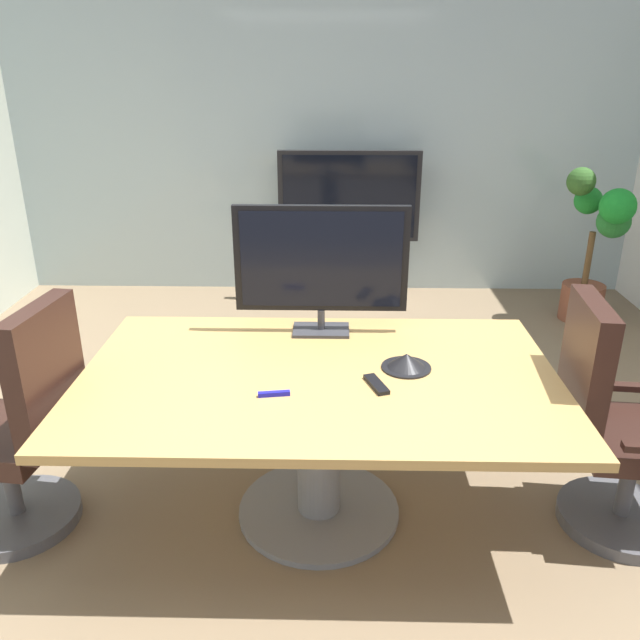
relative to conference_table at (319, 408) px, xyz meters
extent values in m
plane|color=#7A664C|center=(-0.02, 0.07, -0.57)|extent=(7.46, 7.46, 0.00)
cube|color=#9EB2B7|center=(-0.02, 3.30, 0.92)|extent=(5.57, 0.10, 2.98)
cube|color=#B2894C|center=(0.00, 0.00, 0.15)|extent=(2.07, 1.29, 0.04)
cylinder|color=slate|center=(0.00, 0.00, -0.22)|extent=(0.20, 0.20, 0.70)
cylinder|color=slate|center=(0.00, 0.00, -0.56)|extent=(0.76, 0.76, 0.03)
cylinder|color=#4C4C51|center=(-1.40, -0.10, -0.54)|extent=(0.56, 0.56, 0.06)
cylinder|color=#4C4C51|center=(-1.40, -0.10, -0.33)|extent=(0.07, 0.07, 0.36)
cube|color=black|center=(-1.40, -0.10, -0.11)|extent=(0.53, 0.53, 0.10)
cube|color=black|center=(-1.13, -0.13, 0.22)|extent=(0.14, 0.46, 0.60)
cube|color=black|center=(-1.35, 0.16, 0.01)|extent=(0.28, 0.08, 0.03)
cylinder|color=#4C4C51|center=(1.40, -0.05, -0.54)|extent=(0.56, 0.56, 0.06)
cylinder|color=#4C4C51|center=(1.40, -0.05, -0.33)|extent=(0.07, 0.07, 0.36)
cube|color=black|center=(1.40, -0.05, -0.11)|extent=(0.52, 0.52, 0.10)
cube|color=black|center=(1.13, -0.02, 0.22)|extent=(0.13, 0.46, 0.60)
cube|color=black|center=(1.41, 0.21, 0.01)|extent=(0.28, 0.08, 0.03)
cube|color=#333338|center=(0.00, 0.46, 0.18)|extent=(0.28, 0.18, 0.02)
cylinder|color=#333338|center=(0.00, 0.46, 0.23)|extent=(0.04, 0.04, 0.10)
cube|color=black|center=(0.00, 0.48, 0.54)|extent=(0.84, 0.04, 0.52)
cube|color=black|center=(0.00, 0.46, 0.54)|extent=(0.77, 0.01, 0.47)
cube|color=#B7BABC|center=(0.19, 2.95, -0.30)|extent=(0.90, 0.36, 0.55)
cube|color=black|center=(0.19, 2.93, 0.36)|extent=(1.20, 0.06, 0.76)
cube|color=black|center=(0.19, 2.89, 0.36)|extent=(1.12, 0.01, 0.69)
cylinder|color=brown|center=(2.11, 2.50, -0.42)|extent=(0.34, 0.34, 0.30)
cylinder|color=brown|center=(2.11, 2.50, -0.05)|extent=(0.05, 0.05, 0.44)
sphere|color=#24752D|center=(2.24, 2.47, 0.26)|extent=(0.26, 0.26, 0.26)
sphere|color=#1C7E29|center=(2.11, 2.69, 0.38)|extent=(0.22, 0.22, 0.22)
sphere|color=#2E5922|center=(1.95, 2.49, 0.57)|extent=(0.22, 0.22, 0.22)
sphere|color=#198728|center=(2.17, 2.28, 0.42)|extent=(0.27, 0.27, 0.27)
cone|color=black|center=(0.39, 0.06, 0.20)|extent=(0.19, 0.19, 0.07)
cylinder|color=black|center=(0.39, 0.06, 0.17)|extent=(0.22, 0.22, 0.01)
cube|color=black|center=(0.24, -0.11, 0.18)|extent=(0.10, 0.18, 0.02)
cube|color=#1919A5|center=(-0.18, -0.20, 0.18)|extent=(0.13, 0.04, 0.02)
camera|label=1|loc=(0.06, -2.48, 1.44)|focal=35.89mm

